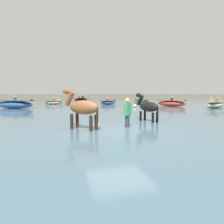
# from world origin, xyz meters

# --- Properties ---
(ground_plane) EXTENTS (120.00, 120.00, 0.00)m
(ground_plane) POSITION_xyz_m (0.00, 0.00, 0.00)
(ground_plane) COLOR #756B56
(water_surface) EXTENTS (90.00, 90.00, 0.36)m
(water_surface) POSITION_xyz_m (0.00, 10.00, 0.18)
(water_surface) COLOR #476675
(water_surface) RESTS_ON ground
(horse_lead_chestnut) EXTENTS (1.52, 1.60, 2.04)m
(horse_lead_chestnut) POSITION_xyz_m (-1.43, 0.53, 1.21)
(horse_lead_chestnut) COLOR brown
(horse_lead_chestnut) RESTS_ON ground
(horse_trailing_black) EXTENTS (0.81, 1.70, 1.85)m
(horse_trailing_black) POSITION_xyz_m (2.18, 1.79, 1.09)
(horse_trailing_black) COLOR black
(horse_trailing_black) RESTS_ON ground
(boat_mid_channel) EXTENTS (2.69, 1.55, 0.96)m
(boat_mid_channel) POSITION_xyz_m (-2.91, 20.40, 0.63)
(boat_mid_channel) COLOR #B2AD9E
(boat_mid_channel) RESTS_ON water_surface
(boat_near_starboard) EXTENTS (3.42, 2.18, 1.11)m
(boat_near_starboard) POSITION_xyz_m (13.29, 8.58, 0.69)
(boat_near_starboard) COLOR #B2AD9E
(boat_near_starboard) RESTS_ON water_surface
(boat_distant_east) EXTENTS (2.25, 2.46, 0.94)m
(boat_distant_east) POSITION_xyz_m (11.74, 22.98, 0.60)
(boat_distant_east) COLOR #337556
(boat_distant_east) RESTS_ON water_surface
(boat_near_port) EXTENTS (2.90, 3.25, 1.15)m
(boat_near_port) POSITION_xyz_m (10.51, 12.22, 0.70)
(boat_near_port) COLOR #BC382D
(boat_near_port) RESTS_ON water_surface
(boat_far_offshore) EXTENTS (4.07, 2.86, 1.25)m
(boat_far_offshore) POSITION_xyz_m (-6.50, 13.65, 0.75)
(boat_far_offshore) COLOR #28518E
(boat_far_offshore) RESTS_ON water_surface
(boat_distant_west) EXTENTS (2.62, 1.71, 0.99)m
(boat_distant_west) POSITION_xyz_m (4.25, 17.83, 0.63)
(boat_distant_west) COLOR #28518E
(boat_distant_west) RESTS_ON water_surface
(boat_far_inshore) EXTENTS (3.23, 4.24, 1.25)m
(boat_far_inshore) POSITION_xyz_m (1.38, 24.18, 0.76)
(boat_far_inshore) COLOR black
(boat_far_inshore) RESTS_ON water_surface
(person_wading_close) EXTENTS (0.38, 0.35, 1.63)m
(person_wading_close) POSITION_xyz_m (0.51, 0.42, 0.87)
(person_wading_close) COLOR #383842
(person_wading_close) RESTS_ON ground
(channel_buoy) EXTENTS (0.33, 0.33, 0.77)m
(channel_buoy) POSITION_xyz_m (5.64, 11.70, 0.54)
(channel_buoy) COLOR silver
(channel_buoy) RESTS_ON water_surface
(far_shoreline) EXTENTS (80.00, 2.40, 1.75)m
(far_shoreline) POSITION_xyz_m (0.00, 33.73, 0.87)
(far_shoreline) COLOR gray
(far_shoreline) RESTS_ON ground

